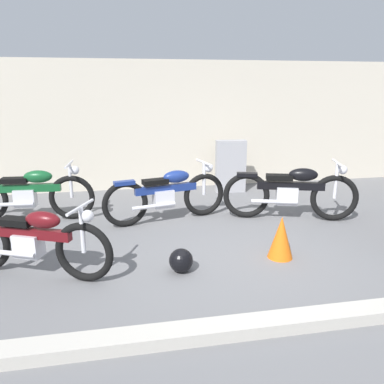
# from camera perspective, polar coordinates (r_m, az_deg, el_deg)

# --- Properties ---
(ground_plane) EXTENTS (40.00, 40.00, 0.00)m
(ground_plane) POSITION_cam_1_polar(r_m,az_deg,el_deg) (5.18, 6.35, -8.93)
(ground_plane) COLOR slate
(building_wall) EXTENTS (18.00, 0.30, 2.65)m
(building_wall) POSITION_cam_1_polar(r_m,az_deg,el_deg) (8.37, -0.87, 9.91)
(building_wall) COLOR beige
(building_wall) RESTS_ON ground_plane
(curb_strip) EXTENTS (18.00, 0.24, 0.12)m
(curb_strip) POSITION_cam_1_polar(r_m,az_deg,el_deg) (3.79, 14.10, -18.16)
(curb_strip) COLOR #B7B2A8
(curb_strip) RESTS_ON ground_plane
(stone_marker) EXTENTS (0.63, 0.26, 1.07)m
(stone_marker) POSITION_cam_1_polar(r_m,az_deg,el_deg) (7.97, 5.74, 3.82)
(stone_marker) COLOR #9E9EA3
(stone_marker) RESTS_ON ground_plane
(helmet) EXTENTS (0.29, 0.29, 0.29)m
(helmet) POSITION_cam_1_polar(r_m,az_deg,el_deg) (4.60, -1.64, -10.11)
(helmet) COLOR black
(helmet) RESTS_ON ground_plane
(traffic_cone) EXTENTS (0.32, 0.32, 0.55)m
(traffic_cone) POSITION_cam_1_polar(r_m,az_deg,el_deg) (5.04, 13.06, -6.56)
(traffic_cone) COLOR orange
(traffic_cone) RESTS_ON ground_plane
(motorcycle_black) EXTENTS (2.11, 0.86, 0.98)m
(motorcycle_black) POSITION_cam_1_polar(r_m,az_deg,el_deg) (6.46, 14.50, 0.05)
(motorcycle_black) COLOR black
(motorcycle_black) RESTS_ON ground_plane
(motorcycle_green) EXTENTS (2.10, 0.59, 0.94)m
(motorcycle_green) POSITION_cam_1_polar(r_m,az_deg,el_deg) (6.73, -22.98, -0.23)
(motorcycle_green) COLOR black
(motorcycle_green) RESTS_ON ground_plane
(motorcycle_blue) EXTENTS (2.04, 0.72, 0.93)m
(motorcycle_blue) POSITION_cam_1_polar(r_m,az_deg,el_deg) (6.20, -3.69, -0.32)
(motorcycle_blue) COLOR black
(motorcycle_blue) RESTS_ON ground_plane
(motorcycle_maroon) EXTENTS (1.86, 0.95, 0.89)m
(motorcycle_maroon) POSITION_cam_1_polar(r_m,az_deg,el_deg) (4.76, -22.50, -6.68)
(motorcycle_maroon) COLOR black
(motorcycle_maroon) RESTS_ON ground_plane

